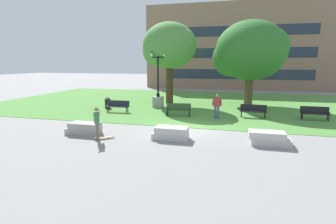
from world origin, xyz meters
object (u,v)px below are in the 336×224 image
(concrete_block_right, at_px, (269,138))
(trash_bin, at_px, (108,103))
(park_bench_near_left, at_px, (179,109))
(park_bench_far_right, at_px, (315,112))
(person_bystander_near_lawn, at_px, (217,105))
(park_bench_near_right, at_px, (253,110))
(concrete_block_left, at_px, (171,133))
(skateboard, at_px, (105,137))
(lamp_post_right, at_px, (158,96))
(person_skateboarder, at_px, (97,121))
(park_bench_far_left, at_px, (118,105))
(concrete_block_center, at_px, (84,129))

(concrete_block_right, relative_size, trash_bin, 2.00)
(park_bench_near_left, xyz_separation_m, park_bench_far_right, (9.27, 0.92, 0.00))
(park_bench_far_right, relative_size, person_bystander_near_lawn, 1.06)
(concrete_block_right, bearing_deg, park_bench_near_right, 92.96)
(concrete_block_left, relative_size, park_bench_near_left, 0.97)
(concrete_block_right, relative_size, park_bench_far_right, 1.06)
(skateboard, bearing_deg, lamp_post_right, 90.47)
(park_bench_near_left, distance_m, person_bystander_near_lawn, 2.84)
(concrete_block_left, distance_m, person_bystander_near_lawn, 5.87)
(person_skateboarder, relative_size, person_bystander_near_lawn, 1.00)
(trash_bin, bearing_deg, concrete_block_left, -45.57)
(park_bench_near_left, relative_size, park_bench_far_left, 1.01)
(skateboard, xyz_separation_m, park_bench_far_right, (11.73, 7.62, 0.45))
(person_skateboarder, relative_size, trash_bin, 1.78)
(person_skateboarder, bearing_deg, park_bench_far_right, 33.39)
(concrete_block_right, distance_m, trash_bin, 14.14)
(park_bench_near_left, bearing_deg, park_bench_near_right, 8.13)
(park_bench_near_left, bearing_deg, concrete_block_left, -81.72)
(concrete_block_center, distance_m, park_bench_far_right, 15.01)
(concrete_block_left, xyz_separation_m, park_bench_far_left, (-5.79, 6.13, 0.23))
(concrete_block_center, xyz_separation_m, park_bench_far_left, (-0.95, 6.35, 0.23))
(concrete_block_center, bearing_deg, concrete_block_right, 2.91)
(lamp_post_right, bearing_deg, park_bench_far_left, -128.00)
(person_skateboarder, distance_m, trash_bin, 9.46)
(concrete_block_left, xyz_separation_m, skateboard, (-3.31, -0.83, -0.22))
(concrete_block_left, height_order, park_bench_far_left, park_bench_far_left)
(concrete_block_center, height_order, skateboard, concrete_block_center)
(lamp_post_right, bearing_deg, skateboard, -89.53)
(skateboard, distance_m, park_bench_near_right, 10.74)
(lamp_post_right, bearing_deg, trash_bin, -157.31)
(person_skateboarder, distance_m, person_bystander_near_lawn, 8.58)
(trash_bin, bearing_deg, park_bench_far_right, -2.71)
(concrete_block_left, bearing_deg, person_skateboarder, -162.76)
(concrete_block_center, relative_size, lamp_post_right, 0.38)
(park_bench_near_right, bearing_deg, skateboard, -136.01)
(lamp_post_right, distance_m, trash_bin, 4.36)
(park_bench_near_left, distance_m, lamp_post_right, 4.22)
(park_bench_near_left, distance_m, park_bench_far_left, 4.95)
(concrete_block_center, height_order, concrete_block_right, same)
(concrete_block_right, height_order, person_skateboarder, person_skateboarder)
(concrete_block_left, xyz_separation_m, park_bench_near_right, (4.42, 6.62, 0.23))
(concrete_block_right, bearing_deg, skateboard, -172.21)
(park_bench_near_left, bearing_deg, concrete_block_center, -123.26)
(person_bystander_near_lawn, bearing_deg, concrete_block_center, -139.81)
(park_bench_far_left, height_order, lamp_post_right, lamp_post_right)
(person_bystander_near_lawn, bearing_deg, trash_bin, 167.69)
(skateboard, relative_size, park_bench_near_left, 0.47)
(concrete_block_left, distance_m, park_bench_near_left, 5.93)
(concrete_block_left, distance_m, concrete_block_right, 4.75)
(concrete_block_left, height_order, park_bench_near_right, park_bench_near_right)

